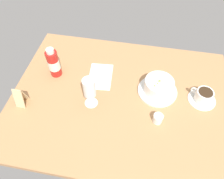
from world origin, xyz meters
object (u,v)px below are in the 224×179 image
porridge_bowl (158,87)px  sauce_bottle_red (54,63)px  cutlery_setting (100,77)px  coffee_cup (203,96)px  creamer_jug (158,118)px  menu_card (20,97)px  wine_glass (89,89)px

porridge_bowl → sauce_bottle_red: size_ratio=1.13×
cutlery_setting → coffee_cup: coffee_cup is taller
sauce_bottle_red → porridge_bowl: bearing=177.4°
creamer_jug → menu_card: size_ratio=0.52×
cutlery_setting → menu_card: bearing=34.9°
wine_glass → sauce_bottle_red: bearing=-33.5°
porridge_bowl → creamer_jug: (-1.05, 17.22, -1.82)cm
cutlery_setting → sauce_bottle_red: (24.00, 1.97, 7.75)cm
wine_glass → menu_card: (33.11, 6.07, -6.20)cm
coffee_cup → menu_card: size_ratio=1.29×
porridge_bowl → cutlery_setting: size_ratio=1.02×
cutlery_setting → wine_glass: (0.58, 17.46, 11.15)cm
coffee_cup → porridge_bowl: bearing=-2.7°
coffee_cup → sauce_bottle_red: bearing=-2.6°
sauce_bottle_red → menu_card: 23.80cm
porridge_bowl → coffee_cup: (-22.07, 1.04, -1.20)cm
porridge_bowl → creamer_jug: 17.35cm
cutlery_setting → creamer_jug: 38.78cm
sauce_bottle_red → menu_card: (9.69, 21.56, -2.80)cm
menu_card → sauce_bottle_red: bearing=-114.2°
cutlery_setting → wine_glass: wine_glass is taller
porridge_bowl → coffee_cup: porridge_bowl is taller
wine_glass → cutlery_setting: bearing=-91.9°
coffee_cup → sauce_bottle_red: sauce_bottle_red is taller
cutlery_setting → menu_card: size_ratio=1.85×
porridge_bowl → wine_glass: size_ratio=1.16×
wine_glass → menu_card: bearing=10.4°
creamer_jug → wine_glass: wine_glass is taller
wine_glass → porridge_bowl: bearing=-157.6°
porridge_bowl → sauce_bottle_red: (55.05, -2.48, 3.88)cm
creamer_jug → cutlery_setting: bearing=-34.0°
wine_glass → sauce_bottle_red: size_ratio=0.98×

